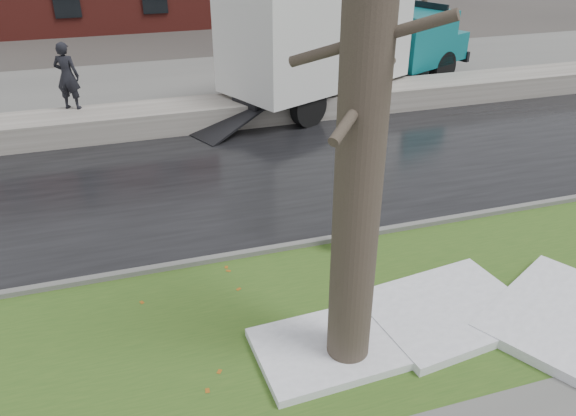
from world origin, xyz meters
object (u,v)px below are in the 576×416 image
object	(u,v)px
fire_hydrant	(344,232)
box_truck	(343,39)
tree	(364,105)
worker	(67,76)

from	to	relation	value
fire_hydrant	box_truck	bearing A→B (deg)	49.97
fire_hydrant	box_truck	xyz separation A→B (m)	(3.73, 9.30, 1.62)
fire_hydrant	box_truck	size ratio (longest dim) A/B	0.07
tree	fire_hydrant	bearing A→B (deg)	68.74
tree	worker	world-z (taller)	tree
box_truck	worker	xyz separation A→B (m)	(-8.91, -0.61, -0.37)
fire_hydrant	tree	size ratio (longest dim) A/B	0.10
fire_hydrant	box_truck	distance (m)	10.15
worker	fire_hydrant	bearing A→B (deg)	145.10
fire_hydrant	worker	distance (m)	10.20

